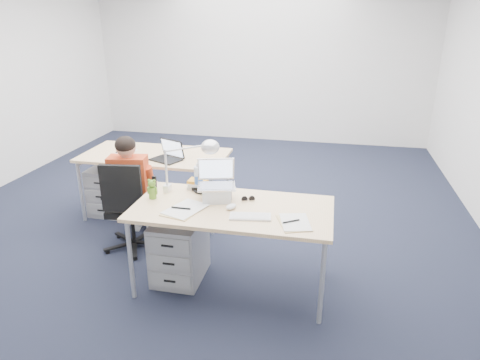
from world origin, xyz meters
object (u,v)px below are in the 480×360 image
bear_figurine (152,189)px  desk_lamp (183,165)px  seated_person (134,189)px  book_stack (198,184)px  computer_mouse (231,207)px  far_cup (170,148)px  silver_laptop (216,182)px  wireless_keyboard (250,216)px  water_bottle (199,177)px  sunglasses (248,199)px  dark_laptop (165,150)px  headphones (203,190)px  desk_far (155,158)px  drawer_pedestal_far (111,189)px  office_chair (131,224)px  desk_near (232,212)px  can_koozie (228,193)px  cordless_phone (154,183)px  drawer_pedestal_near (180,249)px

bear_figurine → desk_lamp: (0.22, 0.17, 0.17)m
desk_lamp → seated_person: bearing=148.3°
book_stack → desk_lamp: size_ratio=0.34×
computer_mouse → far_cup: size_ratio=0.98×
seated_person → silver_laptop: (0.97, -0.45, 0.33)m
wireless_keyboard → water_bottle: size_ratio=1.27×
sunglasses → dark_laptop: bearing=122.1°
bear_figurine → dark_laptop: bearing=80.7°
headphones → desk_far: bearing=140.1°
book_stack → desk_lamp: desk_lamp is taller
wireless_keyboard → drawer_pedestal_far: bearing=136.7°
drawer_pedestal_far → wireless_keyboard: wireless_keyboard is taller
silver_laptop → bear_figurine: bearing=172.6°
far_cup → desk_lamp: bearing=-63.6°
office_chair → water_bottle: (0.74, -0.10, 0.59)m
desk_near → headphones: size_ratio=7.77×
drawer_pedestal_far → water_bottle: size_ratio=2.23×
desk_near → can_koozie: (-0.07, 0.14, 0.10)m
drawer_pedestal_far → bear_figurine: 1.62m
desk_near → drawer_pedestal_far: (-1.73, 1.16, -0.41)m
far_cup → book_stack: bearing=-56.8°
desk_far → computer_mouse: computer_mouse is taller
computer_mouse → cordless_phone: (-0.75, 0.25, 0.05)m
desk_lamp → far_cup: bearing=113.4°
can_koozie → desk_lamp: desk_lamp is taller
office_chair → bear_figurine: office_chair is taller
desk_near → silver_laptop: (-0.16, 0.11, 0.21)m
office_chair → computer_mouse: bearing=-29.4°
dark_laptop → bear_figurine: bearing=-51.4°
desk_far → bear_figurine: bearing=-67.9°
book_stack → silver_laptop: bearing=-43.3°
drawer_pedestal_far → office_chair: bearing=-51.1°
drawer_pedestal_near → drawer_pedestal_far: same height
computer_mouse → far_cup: 1.66m
drawer_pedestal_near → dark_laptop: bearing=116.1°
desk_far → computer_mouse: size_ratio=15.11×
drawer_pedestal_near → silver_laptop: (0.32, 0.09, 0.62)m
desk_near → desk_far: size_ratio=1.00×
wireless_keyboard → water_bottle: 0.72m
seated_person → desk_near: bearing=-36.3°
seated_person → cordless_phone: bearing=-52.4°
drawer_pedestal_far → dark_laptop: (0.77, -0.15, 0.57)m
desk_far → cordless_phone: (0.42, -0.99, 0.11)m
cordless_phone → dark_laptop: dark_laptop is taller
office_chair → bear_figurine: bearing=-49.4°
silver_laptop → headphones: size_ratio=1.59×
can_koozie → dark_laptop: (-0.89, 0.87, 0.06)m
seated_person → desk_lamp: desk_lamp is taller
drawer_pedestal_near → computer_mouse: (0.48, -0.06, 0.47)m
cordless_phone → dark_laptop: size_ratio=0.42×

